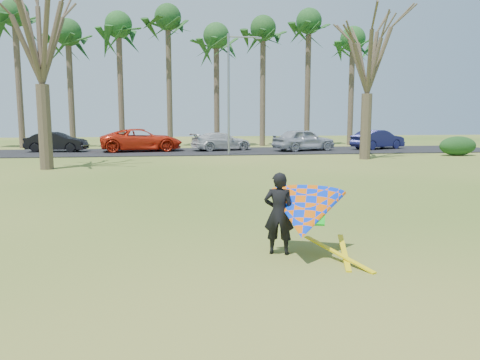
{
  "coord_description": "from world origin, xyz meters",
  "views": [
    {
      "loc": [
        -1.59,
        -9.45,
        2.72
      ],
      "look_at": [
        0.0,
        2.0,
        1.1
      ],
      "focal_mm": 35.0,
      "sensor_mm": 36.0,
      "label": 1
    }
  ],
  "objects": [
    {
      "name": "ground",
      "position": [
        0.0,
        0.0,
        0.0
      ],
      "size": [
        100.0,
        100.0,
        0.0
      ],
      "primitive_type": "plane",
      "color": "#275913",
      "rests_on": "ground"
    },
    {
      "name": "parking_strip",
      "position": [
        0.0,
        25.0,
        0.03
      ],
      "size": [
        46.0,
        7.0,
        0.06
      ],
      "primitive_type": "cube",
      "color": "black",
      "rests_on": "ground"
    },
    {
      "name": "palm_2",
      "position": [
        -14.0,
        31.0,
        10.52
      ],
      "size": [
        4.84,
        4.84,
        12.24
      ],
      "color": "brown",
      "rests_on": "ground"
    },
    {
      "name": "palm_3",
      "position": [
        -10.0,
        31.0,
        9.17
      ],
      "size": [
        4.84,
        4.84,
        10.84
      ],
      "color": "#4E402E",
      "rests_on": "ground"
    },
    {
      "name": "palm_4",
      "position": [
        -6.0,
        31.0,
        9.85
      ],
      "size": [
        4.84,
        4.84,
        11.54
      ],
      "color": "brown",
      "rests_on": "ground"
    },
    {
      "name": "palm_5",
      "position": [
        -2.0,
        31.0,
        10.52
      ],
      "size": [
        4.84,
        4.84,
        12.24
      ],
      "color": "#4E412F",
      "rests_on": "ground"
    },
    {
      "name": "palm_6",
      "position": [
        2.0,
        31.0,
        9.17
      ],
      "size": [
        4.84,
        4.84,
        10.84
      ],
      "color": "#47392A",
      "rests_on": "ground"
    },
    {
      "name": "palm_7",
      "position": [
        6.0,
        31.0,
        9.85
      ],
      "size": [
        4.84,
        4.84,
        11.54
      ],
      "color": "#4B3A2D",
      "rests_on": "ground"
    },
    {
      "name": "palm_8",
      "position": [
        10.0,
        31.0,
        10.52
      ],
      "size": [
        4.84,
        4.84,
        12.24
      ],
      "color": "#4C3C2D",
      "rests_on": "ground"
    },
    {
      "name": "palm_9",
      "position": [
        14.0,
        31.0,
        9.17
      ],
      "size": [
        4.84,
        4.84,
        10.84
      ],
      "color": "#47382A",
      "rests_on": "ground"
    },
    {
      "name": "bare_tree_left",
      "position": [
        -8.0,
        15.0,
        6.92
      ],
      "size": [
        6.6,
        6.6,
        9.7
      ],
      "color": "#453529",
      "rests_on": "ground"
    },
    {
      "name": "bare_tree_right",
      "position": [
        10.0,
        18.0,
        6.57
      ],
      "size": [
        6.27,
        6.27,
        9.21
      ],
      "color": "#46392A",
      "rests_on": "ground"
    },
    {
      "name": "streetlight",
      "position": [
        2.16,
        22.0,
        4.46
      ],
      "size": [
        2.28,
        0.18,
        8.0
      ],
      "color": "gray",
      "rests_on": "ground"
    },
    {
      "name": "hedge_near",
      "position": [
        17.15,
        19.52,
        0.65
      ],
      "size": [
        2.58,
        1.17,
        1.29
      ],
      "primitive_type": "ellipsoid",
      "color": "#153B16",
      "rests_on": "ground"
    },
    {
      "name": "car_1",
      "position": [
        -10.1,
        25.89,
        0.76
      ],
      "size": [
        4.42,
        2.01,
        1.41
      ],
      "primitive_type": "imported",
      "rotation": [
        0.0,
        0.0,
        1.45
      ],
      "color": "black",
      "rests_on": "parking_strip"
    },
    {
      "name": "car_2",
      "position": [
        -4.03,
        25.59,
        0.88
      ],
      "size": [
        6.21,
        3.46,
        1.64
      ],
      "primitive_type": "imported",
      "rotation": [
        0.0,
        0.0,
        1.7
      ],
      "color": "red",
      "rests_on": "parking_strip"
    },
    {
      "name": "car_3",
      "position": [
        1.87,
        25.71,
        0.73
      ],
      "size": [
        4.95,
        3.24,
        1.33
      ],
      "primitive_type": "imported",
      "rotation": [
        0.0,
        0.0,
        1.9
      ],
      "color": "silver",
      "rests_on": "parking_strip"
    },
    {
      "name": "car_4",
      "position": [
        7.92,
        24.5,
        0.87
      ],
      "size": [
        5.11,
        3.3,
        1.62
      ],
      "primitive_type": "imported",
      "rotation": [
        0.0,
        0.0,
        1.89
      ],
      "color": "#A7ABB5",
      "rests_on": "parking_strip"
    },
    {
      "name": "car_5",
      "position": [
        14.14,
        25.38,
        0.8
      ],
      "size": [
        4.76,
        3.24,
        1.48
      ],
      "primitive_type": "imported",
      "rotation": [
        0.0,
        0.0,
        1.98
      ],
      "color": "#191A4B",
      "rests_on": "parking_strip"
    },
    {
      "name": "kite_flyer",
      "position": [
        0.8,
        -0.94,
        0.84
      ],
      "size": [
        2.13,
        2.39,
        2.02
      ],
      "color": "black",
      "rests_on": "ground"
    }
  ]
}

